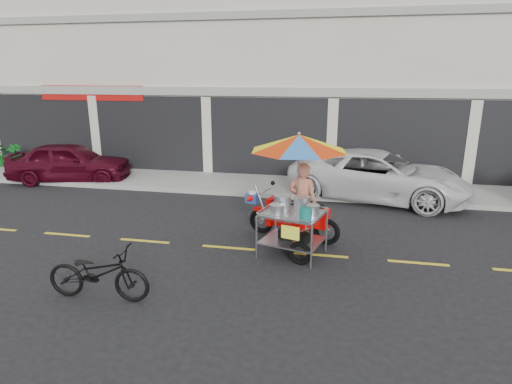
% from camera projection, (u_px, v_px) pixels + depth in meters
% --- Properties ---
extents(ground, '(90.00, 90.00, 0.00)m').
position_uv_depth(ground, '(319.00, 255.00, 9.10)').
color(ground, black).
extents(sidewalk, '(45.00, 3.00, 0.15)m').
position_uv_depth(sidewalk, '(329.00, 186.00, 14.27)').
color(sidewalk, gray).
rests_on(sidewalk, ground).
extents(shophouse_block, '(36.00, 8.11, 10.40)m').
position_uv_depth(shophouse_block, '(408.00, 60.00, 17.41)').
color(shophouse_block, beige).
rests_on(shophouse_block, ground).
extents(centerline, '(42.00, 0.10, 0.01)m').
position_uv_depth(centerline, '(319.00, 255.00, 9.09)').
color(centerline, gold).
rests_on(centerline, ground).
extents(maroon_sedan, '(4.38, 2.53, 1.40)m').
position_uv_depth(maroon_sedan, '(70.00, 162.00, 15.05)').
color(maroon_sedan, '#3F0615').
rests_on(maroon_sedan, ground).
extents(white_pickup, '(5.72, 3.65, 1.47)m').
position_uv_depth(white_pickup, '(378.00, 176.00, 12.94)').
color(white_pickup, silver).
rests_on(white_pickup, ground).
extents(plant_tall, '(0.84, 0.74, 0.92)m').
position_uv_depth(plant_tall, '(1.00, 155.00, 16.90)').
color(plant_tall, '#0D4814').
rests_on(plant_tall, sidewalk).
extents(plant_short, '(0.70, 0.70, 0.98)m').
position_uv_depth(plant_short, '(15.00, 157.00, 16.32)').
color(plant_short, '#0D4814').
rests_on(plant_short, sidewalk).
extents(near_bicycle, '(1.83, 0.71, 0.95)m').
position_uv_depth(near_bicycle, '(98.00, 273.00, 7.23)').
color(near_bicycle, black).
rests_on(near_bicycle, ground).
extents(food_vendor_rig, '(2.59, 2.53, 2.62)m').
position_uv_depth(food_vendor_rig, '(298.00, 176.00, 9.01)').
color(food_vendor_rig, black).
rests_on(food_vendor_rig, ground).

